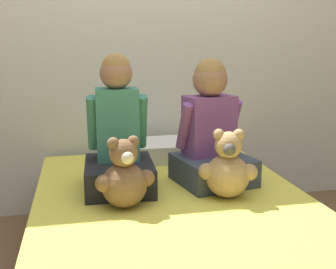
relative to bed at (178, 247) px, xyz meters
name	(u,v)px	position (x,y,z in m)	size (l,w,h in m)	color
wall_behind_bed	(141,24)	(0.00, 1.07, 1.05)	(8.00, 0.06, 2.50)	silver
bed	(178,247)	(0.00, 0.00, 0.00)	(1.31, 1.97, 0.41)	#2D2D33
child_on_left	(118,139)	(-0.24, 0.30, 0.46)	(0.35, 0.41, 0.67)	black
child_on_right	(211,133)	(0.25, 0.30, 0.47)	(0.42, 0.42, 0.64)	#384251
teddy_bear_held_by_left_child	(124,178)	(-0.24, 0.03, 0.34)	(0.27, 0.20, 0.32)	brown
teddy_bear_held_by_right_child	(228,169)	(0.25, 0.05, 0.35)	(0.27, 0.21, 0.33)	tan
pillow_at_headboard	(149,151)	(0.00, 0.79, 0.26)	(0.57, 0.34, 0.11)	white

